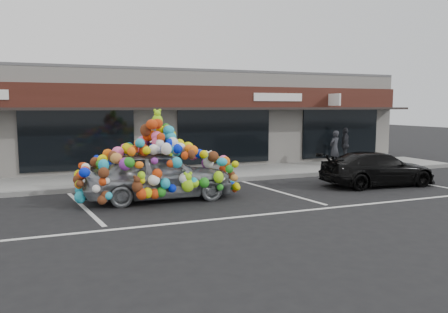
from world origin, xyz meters
name	(u,v)px	position (x,y,z in m)	size (l,w,h in m)	color
ground	(198,200)	(0.00, 0.00, 0.00)	(90.00, 90.00, 0.00)	black
shop_building	(142,119)	(0.00, 8.44, 2.16)	(24.00, 7.20, 4.31)	silver
sidewalk	(165,177)	(0.00, 4.00, 0.07)	(26.00, 3.00, 0.15)	gray
kerb	(176,183)	(0.00, 2.50, 0.07)	(26.00, 0.18, 0.16)	slate
parking_stripe_left	(84,207)	(-3.20, 0.20, 0.00)	(0.12, 4.40, 0.01)	silver
parking_stripe_mid	(279,192)	(2.80, 0.20, 0.00)	(0.12, 4.40, 0.01)	silver
parking_stripe_right	(409,181)	(8.20, 0.20, 0.00)	(0.12, 4.40, 0.01)	silver
lane_line	(298,211)	(2.00, -2.30, 0.00)	(14.00, 0.12, 0.01)	silver
toy_car	(159,169)	(-1.05, 0.50, 0.91)	(3.12, 4.67, 2.68)	#959B9E
black_sedan	(377,169)	(6.52, -0.04, 0.59)	(4.06, 1.65, 1.18)	black
pedestrian_a	(335,148)	(7.67, 4.05, 0.92)	(0.56, 0.37, 1.53)	black
pedestrian_c	(345,145)	(8.72, 4.71, 0.96)	(0.39, 0.95, 1.62)	black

